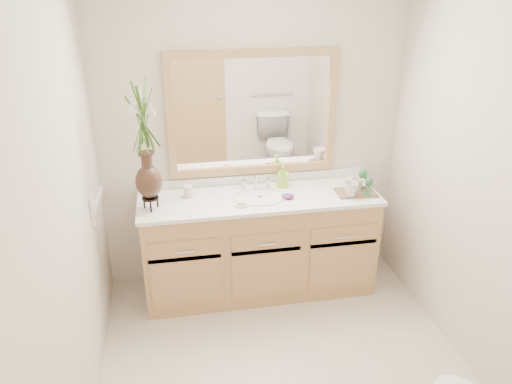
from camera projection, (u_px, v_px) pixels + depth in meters
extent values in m
plane|color=beige|center=(288.00, 376.00, 3.24)|extent=(2.60, 2.60, 0.00)
cube|color=silver|center=(253.00, 139.00, 3.92)|extent=(2.40, 0.02, 2.40)
cube|color=silver|center=(67.00, 229.00, 2.55)|extent=(0.02, 2.60, 2.40)
cube|color=silver|center=(491.00, 194.00, 2.95)|extent=(0.02, 2.60, 2.40)
cube|color=tan|center=(259.00, 245.00, 3.99)|extent=(1.80, 0.55, 0.80)
cube|color=white|center=(259.00, 198.00, 3.82)|extent=(1.84, 0.57, 0.03)
ellipsoid|color=white|center=(260.00, 204.00, 3.82)|extent=(0.38, 0.30, 0.12)
cylinder|color=silver|center=(256.00, 182.00, 3.93)|extent=(0.02, 0.02, 0.11)
cylinder|color=silver|center=(243.00, 184.00, 3.92)|extent=(0.02, 0.02, 0.08)
cylinder|color=silver|center=(268.00, 183.00, 3.96)|extent=(0.02, 0.02, 0.08)
cube|color=white|center=(253.00, 114.00, 3.82)|extent=(1.20, 0.01, 0.85)
cube|color=tan|center=(253.00, 53.00, 3.63)|extent=(1.32, 0.04, 0.06)
cube|color=tan|center=(253.00, 170.00, 4.00)|extent=(1.32, 0.04, 0.06)
cube|color=tan|center=(170.00, 118.00, 3.71)|extent=(0.06, 0.04, 0.85)
cube|color=tan|center=(332.00, 110.00, 3.92)|extent=(0.06, 0.04, 0.85)
cube|color=white|center=(92.00, 205.00, 3.33)|extent=(0.02, 0.12, 0.12)
cylinder|color=black|center=(150.00, 198.00, 3.58)|extent=(0.12, 0.12, 0.01)
ellipsoid|color=black|center=(149.00, 182.00, 3.53)|extent=(0.19, 0.19, 0.24)
cylinder|color=black|center=(147.00, 161.00, 3.46)|extent=(0.08, 0.08, 0.11)
cylinder|color=#4C7A33|center=(143.00, 122.00, 3.35)|extent=(0.07, 0.07, 0.44)
cylinder|color=beige|center=(188.00, 191.00, 3.79)|extent=(0.07, 0.07, 0.09)
cylinder|color=beige|center=(241.00, 205.00, 3.66)|extent=(0.10, 0.10, 0.01)
cube|color=beige|center=(241.00, 203.00, 3.65)|extent=(0.06, 0.04, 0.02)
imported|color=#93DB33|center=(283.00, 177.00, 3.95)|extent=(0.10, 0.10, 0.16)
ellipsoid|color=#5B246D|center=(288.00, 196.00, 3.77)|extent=(0.12, 0.11, 0.03)
cube|color=brown|center=(356.00, 192.00, 3.86)|extent=(0.31, 0.22, 0.01)
imported|color=beige|center=(351.00, 189.00, 3.77)|extent=(0.13, 0.13, 0.11)
imported|color=beige|center=(357.00, 184.00, 3.87)|extent=(0.13, 0.13, 0.10)
cylinder|color=#236A34|center=(368.00, 194.00, 3.81)|extent=(0.06, 0.06, 0.01)
cylinder|color=#236A34|center=(368.00, 189.00, 3.79)|extent=(0.01, 0.01, 0.09)
ellipsoid|color=#236A34|center=(369.00, 182.00, 3.77)|extent=(0.06, 0.06, 0.07)
cylinder|color=#236A34|center=(362.00, 187.00, 3.93)|extent=(0.06, 0.06, 0.01)
cylinder|color=#236A34|center=(362.00, 181.00, 3.91)|extent=(0.01, 0.01, 0.10)
ellipsoid|color=#236A34|center=(363.00, 174.00, 3.89)|extent=(0.07, 0.07, 0.08)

